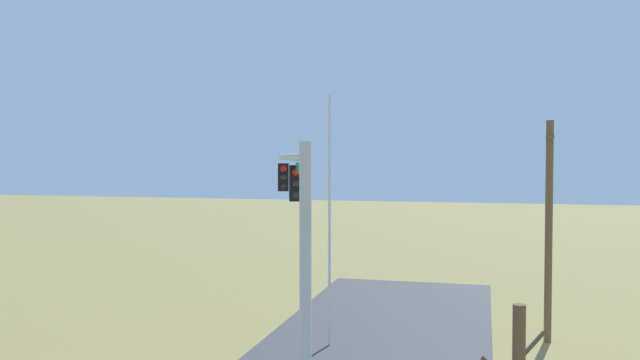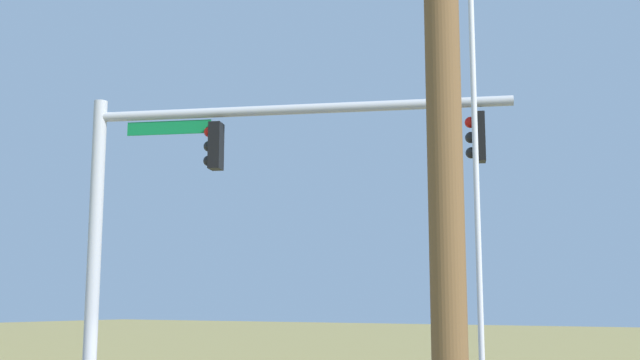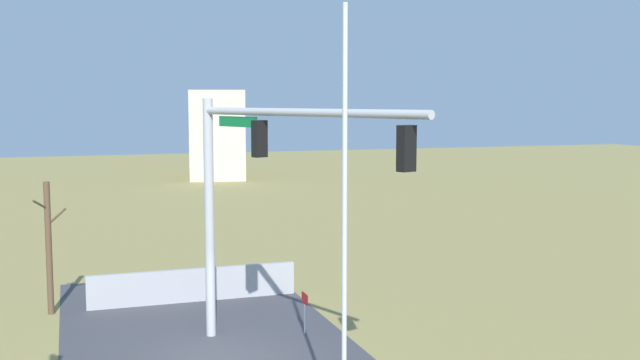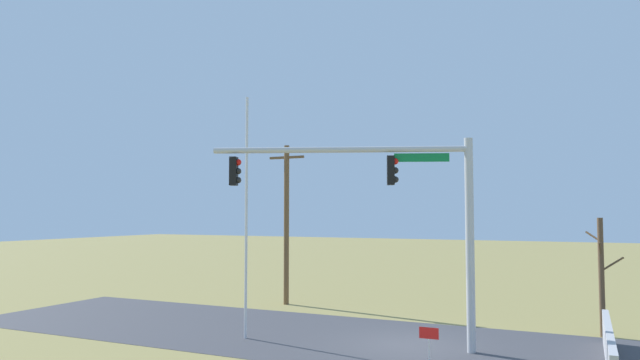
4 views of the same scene
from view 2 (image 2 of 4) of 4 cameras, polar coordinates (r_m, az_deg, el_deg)
name	(u,v)px [view 2 (image 2 of 4)]	position (r m, az deg, el deg)	size (l,w,h in m)	color
signal_mast	(205,193)	(16.00, -8.32, -0.91)	(8.06, 3.29, 6.93)	#B2B5BA
flagpole	(477,206)	(13.58, 11.34, -1.86)	(0.10, 0.10, 8.72)	silver
utility_pole	(444,117)	(5.87, 9.00, 4.51)	(1.90, 0.26, 7.87)	brown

